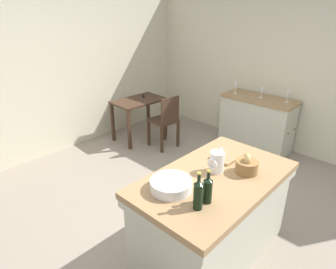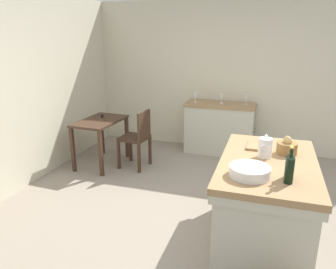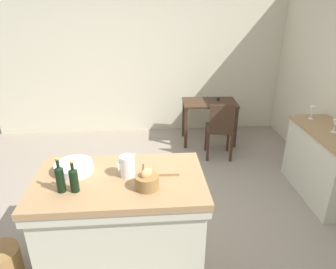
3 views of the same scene
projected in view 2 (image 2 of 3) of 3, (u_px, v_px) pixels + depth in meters
ground_plane at (204, 219)px, 3.72m from camera, size 6.76×6.76×0.00m
wall_back at (5, 95)px, 4.09m from camera, size 5.32×0.12×2.60m
wall_right at (237, 77)px, 5.70m from camera, size 0.12×5.20×2.60m
island_table at (265, 199)px, 3.22m from camera, size 1.52×0.89×0.88m
side_cabinet at (219, 128)px, 5.71m from camera, size 0.52×1.21×0.89m
writing_desk at (100, 127)px, 5.14m from camera, size 0.93×0.60×0.79m
wooden_chair at (137, 137)px, 5.04m from camera, size 0.44×0.44×0.92m
pitcher at (265, 148)px, 3.14m from camera, size 0.17×0.13×0.24m
wash_bowl at (250, 171)px, 2.75m from camera, size 0.34×0.34×0.09m
bread_basket at (287, 147)px, 3.25m from camera, size 0.20×0.20×0.19m
cutting_board at (258, 146)px, 3.47m from camera, size 0.33×0.23×0.02m
wine_bottle_dark at (290, 165)px, 2.70m from camera, size 0.07×0.07×0.28m
wine_bottle_amber at (290, 169)px, 2.60m from camera, size 0.07×0.07×0.31m
wine_glass_far_left at (246, 97)px, 5.47m from camera, size 0.07×0.07×0.19m
wine_glass_left at (222, 97)px, 5.55m from camera, size 0.07×0.07×0.16m
wine_glass_middle at (195, 96)px, 5.63m from camera, size 0.07×0.07×0.18m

